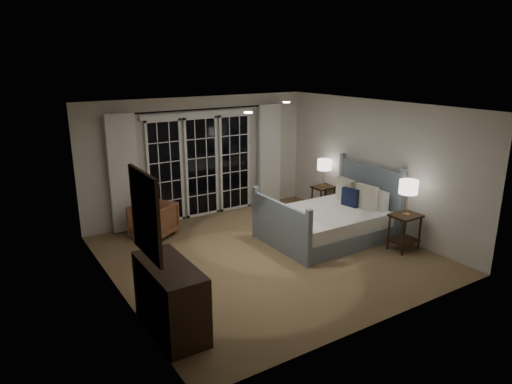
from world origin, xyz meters
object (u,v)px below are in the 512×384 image
lamp_left (409,187)px  dresser (170,298)px  bed (329,221)px  nightstand_right (323,195)px  armchair (153,220)px  lamp_right (325,165)px  nightstand_left (405,227)px

lamp_left → dresser: bearing=-178.3°
bed → lamp_left: size_ratio=3.57×
bed → nightstand_right: bearing=54.0°
armchair → dresser: bearing=-48.6°
nightstand_right → armchair: 3.66m
lamp_left → armchair: (-3.47, 2.94, -0.81)m
lamp_right → dresser: 5.16m
armchair → dresser: size_ratio=0.58×
armchair → dresser: 3.20m
nightstand_right → lamp_left: size_ratio=0.97×
armchair → dresser: dresser is taller
lamp_left → armchair: lamp_left is taller
bed → lamp_left: 1.57m
lamp_right → nightstand_left: bearing=-93.3°
lamp_left → armchair: bearing=139.7°
bed → lamp_right: (0.86, 1.18, 0.74)m
nightstand_left → nightstand_right: 2.31m
bed → nightstand_left: size_ratio=3.36×
nightstand_left → lamp_left: bearing=153.4°
nightstand_left → lamp_left: (-0.00, 0.00, 0.71)m
lamp_left → lamp_right: 2.31m
dresser → nightstand_left: bearing=1.7°
nightstand_left → lamp_left: 0.71m
nightstand_right → armchair: size_ratio=0.83×
dresser → bed: bearing=19.0°
lamp_left → lamp_right: lamp_left is taller
lamp_left → lamp_right: bearing=86.7°
bed → nightstand_left: (0.73, -1.13, 0.10)m
nightstand_left → armchair: (-3.47, 2.94, -0.10)m
dresser → nightstand_right: bearing=28.5°
lamp_right → armchair: 3.73m
bed → armchair: bed is taller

